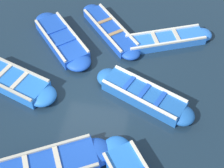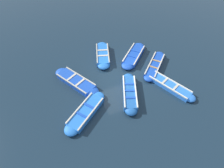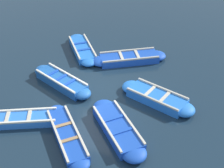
{
  "view_description": "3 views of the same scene",
  "coord_description": "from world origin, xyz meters",
  "px_view_note": "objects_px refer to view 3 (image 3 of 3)",
  "views": [
    {
      "loc": [
        1.91,
        -6.18,
        8.1
      ],
      "look_at": [
        0.69,
        0.31,
        0.19
      ],
      "focal_mm": 50.0,
      "sensor_mm": 36.0,
      "label": 1
    },
    {
      "loc": [
        7.99,
        -3.89,
        9.03
      ],
      "look_at": [
        0.9,
        -0.86,
        0.55
      ],
      "focal_mm": 28.0,
      "sensor_mm": 36.0,
      "label": 2
    },
    {
      "loc": [
        -4.08,
        10.29,
        8.46
      ],
      "look_at": [
        -0.49,
        -0.49,
        0.22
      ],
      "focal_mm": 50.0,
      "sensor_mm": 36.0,
      "label": 3
    }
  ],
  "objects_px": {
    "boat_inner_gap": "(82,49)",
    "boat_end_of_row": "(62,81)",
    "boat_outer_left": "(118,128)",
    "boat_bow_out": "(129,58)",
    "boat_drifting": "(19,119)",
    "boat_tucked": "(67,135)",
    "boat_outer_right": "(157,98)"
  },
  "relations": [
    {
      "from": "boat_end_of_row",
      "to": "boat_outer_left",
      "type": "bearing_deg",
      "value": 148.15
    },
    {
      "from": "boat_end_of_row",
      "to": "boat_bow_out",
      "type": "bearing_deg",
      "value": -128.71
    },
    {
      "from": "boat_outer_left",
      "to": "boat_end_of_row",
      "type": "bearing_deg",
      "value": -31.85
    },
    {
      "from": "boat_inner_gap",
      "to": "boat_end_of_row",
      "type": "distance_m",
      "value": 3.1
    },
    {
      "from": "boat_outer_right",
      "to": "boat_end_of_row",
      "type": "bearing_deg",
      "value": 2.56
    },
    {
      "from": "boat_end_of_row",
      "to": "boat_outer_right",
      "type": "relative_size",
      "value": 0.99
    },
    {
      "from": "boat_tucked",
      "to": "boat_inner_gap",
      "type": "bearing_deg",
      "value": -72.28
    },
    {
      "from": "boat_tucked",
      "to": "boat_outer_left",
      "type": "bearing_deg",
      "value": -151.52
    },
    {
      "from": "boat_outer_right",
      "to": "boat_drifting",
      "type": "relative_size",
      "value": 0.96
    },
    {
      "from": "boat_bow_out",
      "to": "boat_drifting",
      "type": "height_order",
      "value": "boat_bow_out"
    },
    {
      "from": "boat_bow_out",
      "to": "boat_tucked",
      "type": "bearing_deg",
      "value": 83.32
    },
    {
      "from": "boat_end_of_row",
      "to": "boat_tucked",
      "type": "bearing_deg",
      "value": 119.16
    },
    {
      "from": "boat_inner_gap",
      "to": "boat_drifting",
      "type": "xyz_separation_m",
      "value": [
        0.21,
        5.89,
        -0.01
      ]
    },
    {
      "from": "boat_inner_gap",
      "to": "boat_outer_left",
      "type": "xyz_separation_m",
      "value": [
        -3.62,
        5.17,
        0.01
      ]
    },
    {
      "from": "boat_outer_right",
      "to": "boat_bow_out",
      "type": "relative_size",
      "value": 0.93
    },
    {
      "from": "boat_tucked",
      "to": "boat_inner_gap",
      "type": "distance_m",
      "value": 6.38
    },
    {
      "from": "boat_inner_gap",
      "to": "boat_outer_left",
      "type": "relative_size",
      "value": 1.0
    },
    {
      "from": "boat_inner_gap",
      "to": "boat_outer_right",
      "type": "relative_size",
      "value": 0.93
    },
    {
      "from": "boat_tucked",
      "to": "boat_drifting",
      "type": "height_order",
      "value": "boat_tucked"
    },
    {
      "from": "boat_outer_left",
      "to": "boat_end_of_row",
      "type": "height_order",
      "value": "boat_end_of_row"
    },
    {
      "from": "boat_end_of_row",
      "to": "boat_outer_right",
      "type": "bearing_deg",
      "value": -177.44
    },
    {
      "from": "boat_inner_gap",
      "to": "boat_drifting",
      "type": "distance_m",
      "value": 5.9
    },
    {
      "from": "boat_inner_gap",
      "to": "boat_bow_out",
      "type": "distance_m",
      "value": 2.64
    },
    {
      "from": "boat_inner_gap",
      "to": "boat_outer_left",
      "type": "height_order",
      "value": "boat_outer_left"
    },
    {
      "from": "boat_tucked",
      "to": "boat_end_of_row",
      "type": "bearing_deg",
      "value": -60.84
    },
    {
      "from": "boat_tucked",
      "to": "boat_bow_out",
      "type": "relative_size",
      "value": 0.84
    },
    {
      "from": "boat_outer_left",
      "to": "boat_bow_out",
      "type": "relative_size",
      "value": 0.86
    },
    {
      "from": "boat_tucked",
      "to": "boat_outer_right",
      "type": "bearing_deg",
      "value": -130.38
    },
    {
      "from": "boat_outer_left",
      "to": "boat_tucked",
      "type": "bearing_deg",
      "value": 28.48
    },
    {
      "from": "boat_outer_right",
      "to": "boat_bow_out",
      "type": "height_order",
      "value": "boat_outer_right"
    },
    {
      "from": "boat_tucked",
      "to": "boat_outer_right",
      "type": "height_order",
      "value": "boat_outer_right"
    },
    {
      "from": "boat_end_of_row",
      "to": "boat_bow_out",
      "type": "distance_m",
      "value": 3.78
    }
  ]
}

